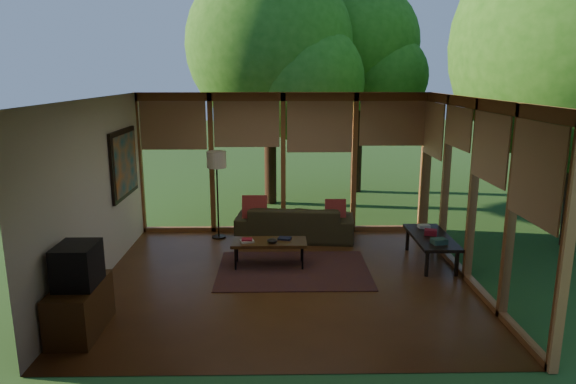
{
  "coord_description": "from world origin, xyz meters",
  "views": [
    {
      "loc": [
        -0.09,
        -7.24,
        3.03
      ],
      "look_at": [
        0.06,
        0.7,
        1.2
      ],
      "focal_mm": 32.0,
      "sensor_mm": 36.0,
      "label": 1
    }
  ],
  "objects_px": {
    "media_cabinet": "(80,308)",
    "television": "(77,265)",
    "floor_lamp": "(217,165)",
    "coffee_table": "(269,243)",
    "sofa": "(295,222)",
    "side_console": "(431,238)"
  },
  "relations": [
    {
      "from": "floor_lamp",
      "to": "side_console",
      "type": "height_order",
      "value": "floor_lamp"
    },
    {
      "from": "side_console",
      "to": "sofa",
      "type": "bearing_deg",
      "value": 149.32
    },
    {
      "from": "media_cabinet",
      "to": "coffee_table",
      "type": "height_order",
      "value": "media_cabinet"
    },
    {
      "from": "coffee_table",
      "to": "side_console",
      "type": "distance_m",
      "value": 2.65
    },
    {
      "from": "sofa",
      "to": "media_cabinet",
      "type": "xyz_separation_m",
      "value": [
        -2.68,
        -3.55,
        -0.02
      ]
    },
    {
      "from": "media_cabinet",
      "to": "television",
      "type": "relative_size",
      "value": 1.82
    },
    {
      "from": "sofa",
      "to": "television",
      "type": "height_order",
      "value": "television"
    },
    {
      "from": "sofa",
      "to": "floor_lamp",
      "type": "bearing_deg",
      "value": 2.7
    },
    {
      "from": "floor_lamp",
      "to": "coffee_table",
      "type": "distance_m",
      "value": 2.06
    },
    {
      "from": "sofa",
      "to": "television",
      "type": "xyz_separation_m",
      "value": [
        -2.66,
        -3.55,
        0.53
      ]
    },
    {
      "from": "media_cabinet",
      "to": "television",
      "type": "xyz_separation_m",
      "value": [
        0.02,
        -0.0,
        0.55
      ]
    },
    {
      "from": "television",
      "to": "floor_lamp",
      "type": "distance_m",
      "value": 3.87
    },
    {
      "from": "floor_lamp",
      "to": "side_console",
      "type": "bearing_deg",
      "value": -20.77
    },
    {
      "from": "floor_lamp",
      "to": "side_console",
      "type": "distance_m",
      "value": 4.01
    },
    {
      "from": "sofa",
      "to": "television",
      "type": "bearing_deg",
      "value": 58.95
    },
    {
      "from": "floor_lamp",
      "to": "coffee_table",
      "type": "xyz_separation_m",
      "value": [
        0.98,
        -1.5,
        -1.01
      ]
    },
    {
      "from": "media_cabinet",
      "to": "side_console",
      "type": "relative_size",
      "value": 0.71
    },
    {
      "from": "coffee_table",
      "to": "floor_lamp",
      "type": "bearing_deg",
      "value": 123.27
    },
    {
      "from": "media_cabinet",
      "to": "coffee_table",
      "type": "distance_m",
      "value": 3.08
    },
    {
      "from": "media_cabinet",
      "to": "coffee_table",
      "type": "relative_size",
      "value": 0.83
    },
    {
      "from": "media_cabinet",
      "to": "side_console",
      "type": "bearing_deg",
      "value": 24.78
    },
    {
      "from": "coffee_table",
      "to": "media_cabinet",
      "type": "bearing_deg",
      "value": -136.27
    }
  ]
}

